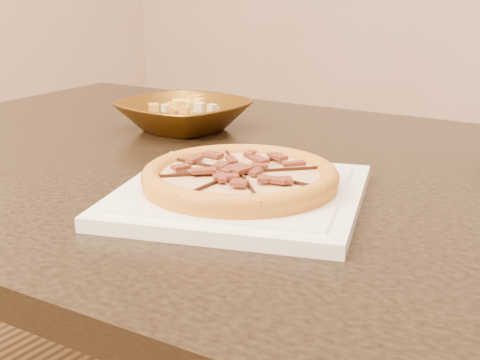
# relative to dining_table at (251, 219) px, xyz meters

# --- Properties ---
(dining_table) EXTENTS (1.58, 1.07, 0.75)m
(dining_table) POSITION_rel_dining_table_xyz_m (0.00, 0.00, 0.00)
(dining_table) COLOR black
(dining_table) RESTS_ON floor
(plate) EXTENTS (0.39, 0.39, 0.02)m
(plate) POSITION_rel_dining_table_xyz_m (0.09, -0.16, 0.10)
(plate) COLOR white
(plate) RESTS_ON dining_table
(pizza) EXTENTS (0.26, 0.26, 0.03)m
(pizza) POSITION_rel_dining_table_xyz_m (0.09, -0.16, 0.12)
(pizza) COLOR #B05D1F
(pizza) RESTS_ON plate
(bronze_bowl) EXTENTS (0.25, 0.25, 0.06)m
(bronze_bowl) POSITION_rel_dining_table_xyz_m (-0.24, 0.13, 0.12)
(bronze_bowl) COLOR brown
(bronze_bowl) RESTS_ON dining_table
(mixed_dish) EXTENTS (0.10, 0.12, 0.03)m
(mixed_dish) POSITION_rel_dining_table_xyz_m (-0.24, 0.13, 0.16)
(mixed_dish) COLOR #CFB186
(mixed_dish) RESTS_ON bronze_bowl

